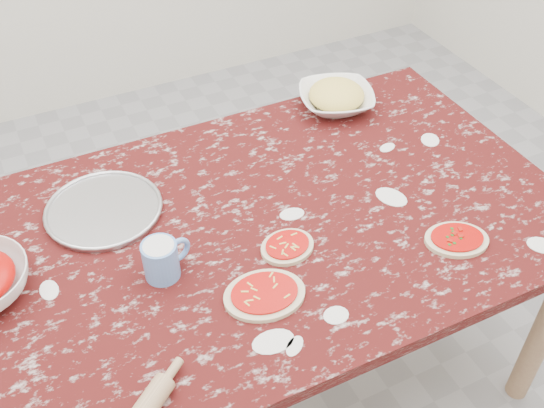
{
  "coord_description": "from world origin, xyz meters",
  "views": [
    {
      "loc": [
        -0.54,
        -1.12,
        1.92
      ],
      "look_at": [
        0.0,
        0.0,
        0.8
      ],
      "focal_mm": 41.92,
      "sensor_mm": 36.0,
      "label": 1
    }
  ],
  "objects": [
    {
      "name": "ground",
      "position": [
        0.0,
        0.0,
        0.0
      ],
      "size": [
        4.0,
        4.0,
        0.0
      ],
      "primitive_type": "plane",
      "color": "gray"
    },
    {
      "name": "pizza_left",
      "position": [
        -0.14,
        -0.24,
        0.76
      ],
      "size": [
        0.22,
        0.18,
        0.02
      ],
      "color": "beige",
      "rests_on": "worktable"
    },
    {
      "name": "pizza_tray",
      "position": [
        -0.4,
        0.22,
        0.76
      ],
      "size": [
        0.41,
        0.41,
        0.01
      ],
      "primitive_type": "cylinder",
      "rotation": [
        0.0,
        0.0,
        -0.4
      ],
      "color": "#B2B2B7",
      "rests_on": "worktable"
    },
    {
      "name": "worktable",
      "position": [
        0.0,
        0.0,
        0.67
      ],
      "size": [
        1.6,
        1.0,
        0.75
      ],
      "color": "#3C0D0C",
      "rests_on": "ground"
    },
    {
      "name": "pizza_right",
      "position": [
        0.39,
        -0.29,
        0.76
      ],
      "size": [
        0.2,
        0.18,
        0.02
      ],
      "color": "beige",
      "rests_on": "worktable"
    },
    {
      "name": "pizza_mid",
      "position": [
        -0.02,
        -0.12,
        0.76
      ],
      "size": [
        0.16,
        0.14,
        0.02
      ],
      "color": "beige",
      "rests_on": "worktable"
    },
    {
      "name": "flour_mug",
      "position": [
        -0.33,
        -0.06,
        0.8
      ],
      "size": [
        0.13,
        0.09,
        0.1
      ],
      "color": "#6090DA",
      "rests_on": "worktable"
    },
    {
      "name": "cheese_bowl",
      "position": [
        0.43,
        0.39,
        0.78
      ],
      "size": [
        0.3,
        0.3,
        0.06
      ],
      "primitive_type": "imported",
      "rotation": [
        0.0,
        0.0,
        -0.31
      ],
      "color": "white",
      "rests_on": "worktable"
    }
  ]
}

